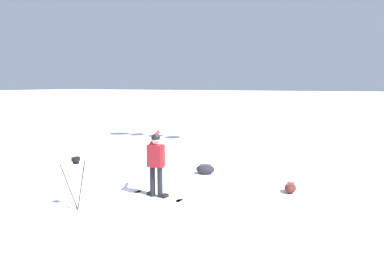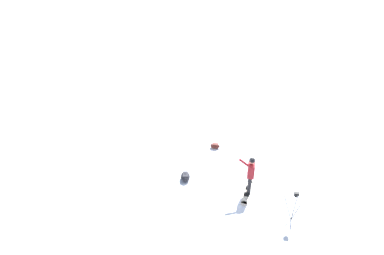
{
  "view_description": "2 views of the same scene",
  "coord_description": "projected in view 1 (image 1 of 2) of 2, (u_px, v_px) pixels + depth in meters",
  "views": [
    {
      "loc": [
        3.8,
        -8.24,
        2.93
      ],
      "look_at": [
        -0.4,
        0.88,
        1.68
      ],
      "focal_mm": 32.57,
      "sensor_mm": 36.0,
      "label": 1
    },
    {
      "loc": [
        -10.32,
        -0.41,
        7.84
      ],
      "look_at": [
        -0.51,
        1.78,
        2.6
      ],
      "focal_mm": 27.23,
      "sensor_mm": 36.0,
      "label": 2
    }
  ],
  "objects": [
    {
      "name": "snowboarder",
      "position": [
        156.0,
        159.0,
        8.98
      ],
      "size": [
        0.49,
        0.64,
        1.71
      ],
      "color": "black",
      "rests_on": "ground_plane"
    },
    {
      "name": "ground_plane",
      "position": [
        192.0,
        194.0,
        9.36
      ],
      "size": [
        300.0,
        300.0,
        0.0
      ],
      "primitive_type": "plane",
      "color": "white"
    },
    {
      "name": "snowboard",
      "position": [
        158.0,
        196.0,
        9.14
      ],
      "size": [
        1.73,
        0.44,
        0.1
      ],
      "color": "beige",
      "rests_on": "ground_plane"
    },
    {
      "name": "camera_tripod",
      "position": [
        76.0,
        172.0,
        8.07
      ],
      "size": [
        0.76,
        0.56,
        1.27
      ],
      "color": "#262628",
      "rests_on": "ground_plane"
    },
    {
      "name": "gear_bag_small",
      "position": [
        205.0,
        169.0,
        11.42
      ],
      "size": [
        0.69,
        0.53,
        0.31
      ],
      "color": "black",
      "rests_on": "ground_plane"
    },
    {
      "name": "gear_bag_large",
      "position": [
        290.0,
        188.0,
        9.46
      ],
      "size": [
        0.34,
        0.5,
        0.26
      ],
      "color": "#4C1E19",
      "rests_on": "ground_plane"
    }
  ]
}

